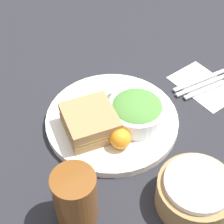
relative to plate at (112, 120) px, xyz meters
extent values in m
plane|color=#232328|center=(0.00, 0.00, -0.01)|extent=(4.00, 4.00, 0.00)
cylinder|color=white|center=(0.00, 0.00, 0.00)|extent=(0.32, 0.32, 0.02)
cube|color=#A37A4C|center=(0.06, 0.00, 0.02)|extent=(0.14, 0.14, 0.02)
cube|color=#E5C666|center=(0.06, 0.00, 0.04)|extent=(0.13, 0.14, 0.01)
cube|color=#A37A4C|center=(0.06, 0.00, 0.05)|extent=(0.14, 0.14, 0.02)
cylinder|color=white|center=(-0.04, 0.04, 0.03)|extent=(0.14, 0.14, 0.05)
ellipsoid|color=#4C8438|center=(-0.04, 0.04, 0.05)|extent=(0.13, 0.13, 0.04)
cylinder|color=#B7B7BC|center=(-0.06, -0.04, 0.02)|extent=(0.05, 0.05, 0.03)
sphere|color=orange|center=(0.04, 0.08, 0.03)|extent=(0.05, 0.05, 0.05)
cylinder|color=brown|center=(0.20, 0.15, 0.05)|extent=(0.08, 0.08, 0.13)
cylinder|color=#997547|center=(0.00, 0.27, 0.02)|extent=(0.15, 0.15, 0.06)
cylinder|color=white|center=(0.00, 0.27, 0.06)|extent=(0.13, 0.13, 0.01)
cube|color=white|center=(-0.27, 0.04, -0.01)|extent=(0.11, 0.17, 0.00)
cube|color=#B2B2B7|center=(-0.28, 0.03, 0.00)|extent=(0.17, 0.04, 0.01)
cube|color=#B2B2B7|center=(-0.27, 0.04, 0.00)|extent=(0.18, 0.04, 0.01)
cube|color=#B2B2B7|center=(-0.27, 0.06, 0.00)|extent=(0.15, 0.04, 0.01)
camera|label=1|loc=(0.37, 0.48, 0.67)|focal=60.00mm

